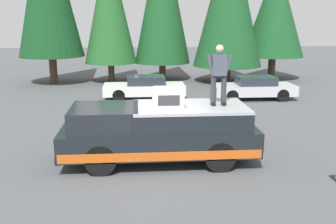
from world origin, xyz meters
TOP-DOWN VIEW (x-y plane):
  - ground_plane at (0.00, 0.00)m, footprint 90.00×90.00m
  - pickup_truck at (0.48, -0.31)m, footprint 2.01×5.54m
  - compressor_unit at (0.28, -0.54)m, footprint 0.65×0.84m
  - person_on_truck_bed at (0.49, -1.99)m, footprint 0.29×0.72m
  - parked_car_silver at (9.07, -5.65)m, footprint 1.64×4.10m
  - parked_car_white at (9.63, -0.12)m, footprint 1.64×4.10m
  - conifer_far_left at (15.59, -8.79)m, footprint 3.97×3.97m
  - conifer_center_right at (15.27, 1.88)m, footprint 3.28×3.28m

SIDE VIEW (x-z plane):
  - ground_plane at x=0.00m, z-range 0.00..0.00m
  - parked_car_silver at x=9.07m, z-range 0.00..1.16m
  - parked_car_white at x=9.63m, z-range 0.00..1.16m
  - pickup_truck at x=0.48m, z-range 0.05..1.70m
  - compressor_unit at x=0.28m, z-range 1.65..2.21m
  - person_on_truck_bed at x=0.49m, z-range 1.71..3.40m
  - conifer_far_left at x=15.59m, z-range 0.74..8.36m
  - conifer_center_right at x=15.27m, z-range 0.60..9.27m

